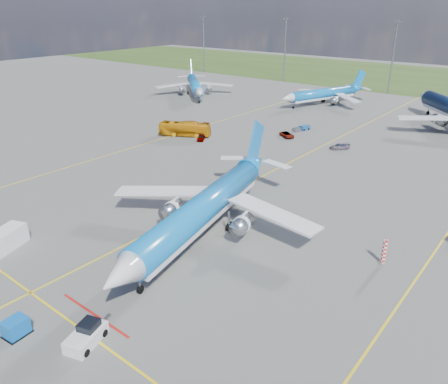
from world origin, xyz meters
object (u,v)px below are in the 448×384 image
Objects in this scene: uld_container at (16,327)px; baggage_tug_c at (302,128)px; service_car_b at (287,135)px; apron_bus at (185,129)px; main_airliner at (203,235)px; service_car_c at (340,146)px; service_car_a at (201,137)px; bg_jet_nw at (195,95)px; pushback_tug at (87,335)px; service_van at (5,240)px; warning_post at (384,252)px; bg_jet_nnw at (323,104)px.

baggage_tug_c is at bearing 94.77° from uld_container.
apron_bus is at bearing 155.25° from service_car_b.
main_airliner reaches higher than service_car_c.
service_car_c is at bearing -7.10° from service_car_a.
bg_jet_nw reaches higher than baggage_tug_c.
pushback_tug reaches higher than service_car_c.
service_car_a is 0.91× the size of service_car_c.
apron_bus is 2.45× the size of baggage_tug_c.
main_airliner reaches higher than bg_jet_nw.
main_airliner is at bearing -94.72° from bg_jet_nw.
service_car_b is at bearing -139.05° from service_car_c.
service_van reaches higher than service_car_a.
baggage_tug_c is (-35.47, 44.37, -1.02)m from warning_post.
apron_bus is at bearing 108.02° from pushback_tug.
service_car_c reaches higher than baggage_tug_c.
apron_bus is at bearing -114.15° from service_car_c.
pushback_tug is at bearing -90.03° from main_airliner.
main_airliner is 7.37× the size of pushback_tug.
pushback_tug reaches higher than uld_container.
service_car_c is (22.76, -37.24, 0.58)m from bg_jet_nnw.
service_car_b is at bearing 12.09° from service_car_a.
bg_jet_nnw is 85.37m from main_airliner.
bg_jet_nnw reaches higher than pushback_tug.
bg_jet_nnw is 99.37m from service_van.
baggage_tug_c is (1.12, 69.51, -0.70)m from service_van.
pushback_tug is at bearing -118.36° from warning_post.
bg_jet_nnw is at bearing 44.74° from service_car_b.
service_van is 63.38m from service_car_c.
service_car_c is at bearing -14.03° from baggage_tug_c.
service_car_c is 0.85× the size of baggage_tug_c.
service_car_b is 0.89× the size of baggage_tug_c.
apron_bus reaches higher than service_car_c.
warning_post is 42.90m from service_car_c.
bg_jet_nw is 6.49× the size of pushback_tug.
main_airliner is at bearing -53.63° from bg_jet_nnw.
apron_bus is at bearing 142.89° from service_car_a.
bg_jet_nw is at bearing 177.94° from baggage_tug_c.
service_car_c is (-22.35, 36.61, -0.92)m from warning_post.
baggage_tug_c is at bearing 93.10° from main_airliner.
warning_post reaches higher than pushback_tug.
bg_jet_nnw is 7.14× the size of baggage_tug_c.
service_car_c is at bearing 121.41° from warning_post.
apron_bus is (30.00, -36.56, 1.60)m from bg_jet_nw.
bg_jet_nw is 65.78m from service_car_c.
main_airliner is 11.17× the size of service_car_a.
bg_jet_nw is at bearing 93.82° from service_car_b.
pushback_tug is 1.51× the size of service_car_a.
baggage_tug_c is (-13.12, 7.76, -0.10)m from service_car_c.
service_car_a is (-28.28, 31.53, 0.62)m from main_airliner.
baggage_tug_c is (-14.33, 76.31, -0.32)m from uld_container.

